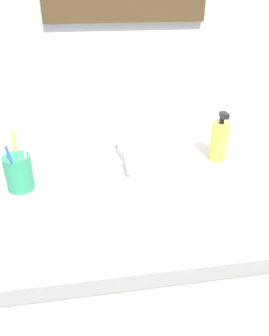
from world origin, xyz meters
TOP-DOWN VIEW (x-y plane):
  - tiled_wall_back at (0.00, 0.34)m, footprint 2.27×0.04m
  - vanity_counter at (0.00, 0.00)m, footprint 1.07×0.59m
  - sink_basin at (-0.02, -0.04)m, footprint 0.46×0.46m
  - faucet at (-0.02, 0.17)m, footprint 0.02×0.16m
  - toothbrush_cup at (-0.34, 0.08)m, footprint 0.08×0.08m
  - toothbrush_yellow at (-0.35, 0.11)m, footprint 0.01×0.04m
  - toothbrush_blue at (-0.35, 0.04)m, footprint 0.02×0.06m
  - toothbrush_white at (-0.31, 0.06)m, footprint 0.04×0.02m
  - soap_dispenser at (0.29, 0.17)m, footprint 0.06×0.06m

SIDE VIEW (x-z plane):
  - vanity_counter at x=0.00m, z-range 0.00..0.89m
  - sink_basin at x=-0.02m, z-range 0.78..0.91m
  - faucet at x=-0.02m, z-range 0.88..0.99m
  - toothbrush_cup at x=-0.34m, z-range 0.89..0.99m
  - soap_dispenser at x=0.29m, z-range 0.87..1.04m
  - toothbrush_blue at x=-0.35m, z-range 0.91..1.09m
  - toothbrush_yellow at x=-0.35m, z-range 0.91..1.09m
  - toothbrush_white at x=-0.31m, z-range 0.91..1.11m
  - tiled_wall_back at x=0.00m, z-range 0.00..2.40m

